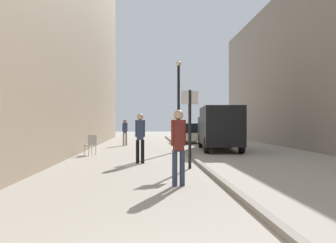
% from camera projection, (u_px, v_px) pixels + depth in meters
% --- Properties ---
extents(ground_plane, '(80.00, 80.00, 0.00)m').
position_uv_depth(ground_plane, '(154.00, 158.00, 13.90)').
color(ground_plane, '#A8A093').
extents(kerb_strip, '(0.16, 40.00, 0.12)m').
position_uv_depth(kerb_strip, '(191.00, 157.00, 14.00)').
color(kerb_strip, gray).
rests_on(kerb_strip, ground_plane).
extents(pedestrian_main_foreground, '(0.36, 0.24, 1.83)m').
position_uv_depth(pedestrian_main_foreground, '(178.00, 142.00, 7.90)').
color(pedestrian_main_foreground, '#2D3851').
rests_on(pedestrian_main_foreground, ground_plane).
extents(pedestrian_mid_block, '(0.34, 0.22, 1.72)m').
position_uv_depth(pedestrian_mid_block, '(125.00, 130.00, 21.59)').
color(pedestrian_mid_block, gray).
rests_on(pedestrian_mid_block, ground_plane).
extents(pedestrian_far_crossing, '(0.37, 0.24, 1.86)m').
position_uv_depth(pedestrian_far_crossing, '(140.00, 135.00, 12.23)').
color(pedestrian_far_crossing, black).
rests_on(pedestrian_far_crossing, ground_plane).
extents(delivery_van, '(2.31, 5.31, 2.35)m').
position_uv_depth(delivery_van, '(219.00, 127.00, 17.91)').
color(delivery_van, black).
rests_on(delivery_van, ground_plane).
extents(parked_car, '(2.03, 4.29, 1.45)m').
position_uv_depth(parked_car, '(189.00, 133.00, 24.68)').
color(parked_car, silver).
rests_on(parked_car, ground_plane).
extents(street_sign_post, '(0.59, 0.19, 2.60)m').
position_uv_depth(street_sign_post, '(190.00, 122.00, 10.85)').
color(street_sign_post, black).
rests_on(street_sign_post, ground_plane).
extents(lamp_post, '(0.28, 0.28, 4.76)m').
position_uv_depth(lamp_post, '(179.00, 100.00, 17.24)').
color(lamp_post, black).
rests_on(lamp_post, ground_plane).
extents(cafe_chair_near_window, '(0.62, 0.62, 0.94)m').
position_uv_depth(cafe_chair_near_window, '(91.00, 143.00, 15.34)').
color(cafe_chair_near_window, '#B7B2A8').
rests_on(cafe_chair_near_window, ground_plane).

